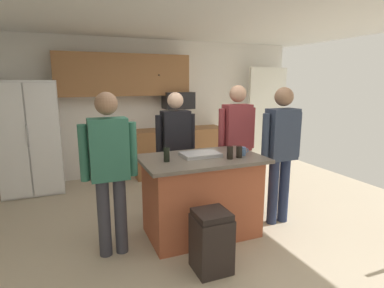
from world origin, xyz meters
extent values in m
plane|color=#B7A88E|center=(0.00, 0.00, 0.00)|extent=(7.04, 7.04, 0.00)
plane|color=white|center=(0.00, 0.00, 2.60)|extent=(7.04, 7.04, 0.00)
cube|color=white|center=(0.00, 2.80, 1.30)|extent=(6.40, 0.10, 2.60)
cube|color=white|center=(2.60, 2.40, 1.10)|extent=(0.90, 0.06, 2.00)
cube|color=#936038|center=(-0.40, 2.60, 1.92)|extent=(2.40, 0.35, 0.75)
sphere|color=#4C3823|center=(0.20, 2.41, 1.93)|extent=(0.04, 0.04, 0.04)
cube|color=#936038|center=(0.60, 2.48, 0.45)|extent=(1.80, 0.60, 0.90)
sphere|color=#4C3823|center=(1.05, 2.17, 0.45)|extent=(0.04, 0.04, 0.04)
cube|color=white|center=(-2.00, 2.40, 0.92)|extent=(0.91, 0.70, 1.83)
cube|color=white|center=(-2.23, 2.03, 0.92)|extent=(0.43, 0.04, 1.75)
cube|color=white|center=(-1.77, 2.03, 0.92)|extent=(0.43, 0.04, 1.75)
cylinder|color=#B2B2B7|center=(-2.00, 2.00, 1.01)|extent=(0.02, 0.02, 0.35)
cube|color=black|center=(0.60, 2.50, 1.45)|extent=(0.56, 0.40, 0.32)
cube|color=#AD5638|center=(-0.01, -0.01, 0.46)|extent=(1.26, 0.74, 0.91)
cube|color=#60564C|center=(-0.01, -0.01, 0.93)|extent=(1.40, 0.88, 0.04)
cylinder|color=#383842|center=(-1.14, -0.06, 0.42)|extent=(0.13, 0.13, 0.83)
cylinder|color=#383842|center=(-0.97, -0.06, 0.42)|extent=(0.13, 0.13, 0.83)
cube|color=#2D6651|center=(-1.06, -0.06, 1.15)|extent=(0.38, 0.22, 0.63)
sphere|color=#8C664C|center=(-1.06, -0.06, 1.60)|extent=(0.23, 0.23, 0.23)
cylinder|color=#2D6651|center=(-1.30, -0.06, 1.13)|extent=(0.09, 0.09, 0.56)
cylinder|color=#2D6651|center=(-0.82, -0.06, 1.13)|extent=(0.09, 0.09, 0.56)
cylinder|color=#232D4C|center=(-0.14, 0.78, 0.41)|extent=(0.13, 0.13, 0.81)
cylinder|color=#232D4C|center=(0.03, 0.78, 0.41)|extent=(0.13, 0.13, 0.81)
cube|color=black|center=(-0.05, 0.78, 1.12)|extent=(0.38, 0.22, 0.61)
sphere|color=beige|center=(-0.05, 0.78, 1.56)|extent=(0.22, 0.22, 0.22)
cylinder|color=black|center=(-0.29, 0.78, 1.10)|extent=(0.09, 0.09, 0.55)
cylinder|color=black|center=(0.19, 0.78, 1.10)|extent=(0.09, 0.09, 0.55)
cylinder|color=#4C5166|center=(0.68, 0.53, 0.43)|extent=(0.13, 0.13, 0.86)
cylinder|color=#4C5166|center=(0.85, 0.53, 0.43)|extent=(0.13, 0.13, 0.86)
cube|color=maroon|center=(0.77, 0.53, 1.18)|extent=(0.38, 0.22, 0.64)
sphere|color=tan|center=(0.77, 0.53, 1.65)|extent=(0.23, 0.23, 0.23)
cylinder|color=maroon|center=(0.53, 0.53, 1.16)|extent=(0.09, 0.09, 0.58)
cylinder|color=maroon|center=(1.01, 0.53, 1.16)|extent=(0.09, 0.09, 0.58)
cylinder|color=#232D4C|center=(0.95, -0.10, 0.42)|extent=(0.13, 0.13, 0.85)
cylinder|color=#232D4C|center=(1.12, -0.10, 0.42)|extent=(0.13, 0.13, 0.85)
cube|color=#2D384C|center=(1.04, -0.10, 1.17)|extent=(0.38, 0.22, 0.64)
sphere|color=#8C664C|center=(1.04, -0.10, 1.63)|extent=(0.23, 0.23, 0.23)
cylinder|color=#2D384C|center=(0.80, -0.10, 1.15)|extent=(0.09, 0.09, 0.57)
cylinder|color=#2D384C|center=(1.28, -0.10, 1.15)|extent=(0.09, 0.09, 0.57)
cylinder|color=black|center=(-0.45, -0.04, 1.03)|extent=(0.07, 0.07, 0.16)
cylinder|color=black|center=(0.25, -0.20, 1.02)|extent=(0.07, 0.07, 0.15)
cylinder|color=black|center=(0.38, -0.19, 1.02)|extent=(0.07, 0.07, 0.13)
cylinder|color=#4C6B99|center=(0.47, -0.11, 1.00)|extent=(0.08, 0.08, 0.10)
torus|color=#4C6B99|center=(0.53, -0.11, 1.01)|extent=(0.06, 0.01, 0.06)
cube|color=#B7B7BC|center=(-0.01, 0.04, 0.96)|extent=(0.44, 0.30, 0.02)
cube|color=#A8A8AD|center=(-0.01, 0.04, 0.98)|extent=(0.44, 0.30, 0.02)
cube|color=black|center=(-0.22, -0.73, 0.28)|extent=(0.34, 0.34, 0.55)
cube|color=black|center=(-0.22, -0.73, 0.58)|extent=(0.32, 0.32, 0.06)
camera|label=1|loc=(-1.42, -3.16, 1.81)|focal=28.74mm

